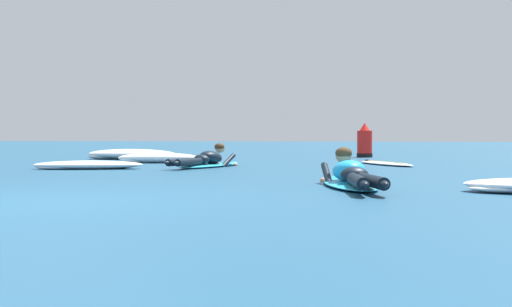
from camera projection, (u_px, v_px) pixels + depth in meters
name	position (u px, v px, depth m)	size (l,w,h in m)	color
ground_plane	(261.00, 161.00, 15.92)	(120.00, 120.00, 0.00)	navy
surfer_near	(351.00, 177.00, 7.79)	(1.09, 2.56, 0.54)	#2DB2D1
surfer_far	(207.00, 161.00, 12.87)	(0.98, 2.60, 0.53)	#2DB2D1
drifting_surfboard	(385.00, 163.00, 13.98)	(1.54, 2.25, 0.16)	silver
whitewater_front	(159.00, 158.00, 15.00)	(2.01, 0.95, 0.24)	white
whitewater_mid_left	(132.00, 155.00, 17.26)	(2.70, 1.18, 0.28)	white
whitewater_back	(89.00, 165.00, 12.19)	(2.16, 1.24, 0.16)	white
channel_marker_buoy	(365.00, 144.00, 19.06)	(0.48, 0.48, 1.04)	red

